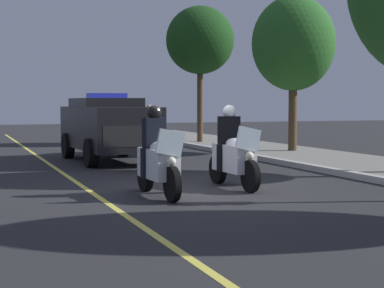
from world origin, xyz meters
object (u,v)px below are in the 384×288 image
(police_suv, at_px, (108,126))
(police_motorcycle_lead_left, at_px, (158,159))
(tree_behind_suv, at_px, (200,41))
(tree_far_back, at_px, (293,44))
(cyclist_background, at_px, (149,126))
(police_motorcycle_lead_right, at_px, (233,154))

(police_suv, bearing_deg, police_motorcycle_lead_left, -5.57)
(tree_behind_suv, bearing_deg, police_suv, -40.58)
(police_suv, distance_m, tree_far_back, 7.25)
(police_suv, xyz_separation_m, tree_behind_suv, (-6.37, 5.45, 3.32))
(police_suv, relative_size, tree_behind_suv, 0.87)
(police_suv, height_order, tree_behind_suv, tree_behind_suv)
(police_motorcycle_lead_left, height_order, police_suv, police_suv)
(police_motorcycle_lead_left, xyz_separation_m, tree_far_back, (-7.86, 7.39, 3.09))
(cyclist_background, relative_size, tree_far_back, 0.33)
(police_motorcycle_lead_right, xyz_separation_m, tree_behind_suv, (-12.98, 4.34, 3.69))
(tree_far_back, xyz_separation_m, tree_behind_suv, (-5.70, -1.24, 0.60))
(police_motorcycle_lead_right, distance_m, cyclist_background, 12.52)
(police_motorcycle_lead_right, distance_m, tree_far_back, 9.68)
(police_motorcycle_lead_left, height_order, police_motorcycle_lead_right, same)
(police_motorcycle_lead_right, distance_m, tree_behind_suv, 14.18)
(cyclist_background, bearing_deg, tree_behind_suv, 104.06)
(police_suv, height_order, tree_far_back, tree_far_back)
(police_suv, relative_size, tree_far_back, 0.93)
(police_suv, xyz_separation_m, cyclist_background, (-5.76, 3.01, -0.22))
(police_suv, bearing_deg, police_motorcycle_lead_right, 9.55)
(police_motorcycle_lead_right, height_order, cyclist_background, police_motorcycle_lead_right)
(cyclist_background, distance_m, tree_behind_suv, 4.35)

